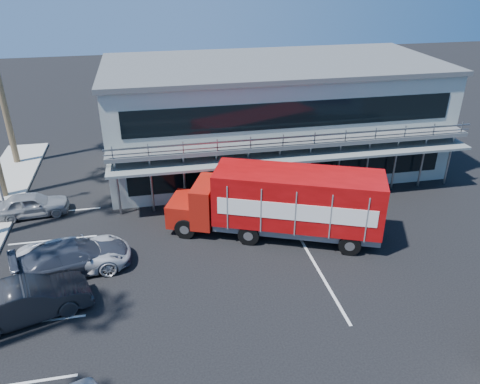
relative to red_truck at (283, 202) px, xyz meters
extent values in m
plane|color=black|center=(-1.09, -5.29, -2.07)|extent=(120.00, 120.00, 0.00)
cube|color=#A5AB9C|center=(1.91, 9.71, 1.43)|extent=(22.00, 10.00, 7.00)
cube|color=#515454|center=(1.91, 9.71, 5.08)|extent=(22.40, 10.40, 0.30)
cube|color=#515454|center=(1.91, 4.11, 1.53)|extent=(22.00, 1.20, 0.25)
cube|color=gray|center=(1.91, 3.56, 2.03)|extent=(22.00, 0.08, 0.90)
cube|color=slate|center=(1.91, 3.81, 0.83)|extent=(22.00, 1.80, 0.15)
cube|color=black|center=(1.91, 4.69, -0.47)|extent=(20.00, 0.06, 1.60)
cube|color=black|center=(1.91, 4.69, 3.13)|extent=(20.00, 0.06, 1.60)
cube|color=#9A150C|center=(-4.98, 2.00, -1.00)|extent=(2.30, 2.81, 1.29)
cube|color=#9A150C|center=(-3.88, 1.56, -0.40)|extent=(2.00, 2.90, 2.26)
cube|color=black|center=(-3.88, 1.56, 0.24)|extent=(0.90, 2.14, 0.75)
cube|color=#B00A0D|center=(0.71, -0.29, 0.30)|extent=(8.99, 5.70, 2.80)
cube|color=slate|center=(0.71, -0.29, -1.37)|extent=(8.84, 5.33, 0.32)
cube|color=white|center=(0.21, -1.54, 0.19)|extent=(7.36, 2.98, 0.91)
cube|color=white|center=(1.22, 0.97, 0.19)|extent=(7.36, 2.98, 0.91)
cylinder|color=black|center=(-5.12, 0.78, -1.51)|extent=(1.14, 0.68, 1.12)
cylinder|color=black|center=(-4.24, 2.97, -1.51)|extent=(1.14, 0.68, 1.12)
cylinder|color=black|center=(-1.92, -0.50, -1.51)|extent=(1.14, 0.68, 1.12)
cylinder|color=black|center=(-1.04, 1.69, -1.51)|extent=(1.14, 0.68, 1.12)
cylinder|color=black|center=(2.87, -2.43, -1.51)|extent=(1.14, 0.68, 1.12)
cylinder|color=black|center=(3.75, -0.23, -1.51)|extent=(1.14, 0.68, 1.12)
imported|color=black|center=(-12.10, -4.09, -1.24)|extent=(5.35, 3.25, 1.67)
imported|color=silver|center=(-10.59, -0.90, -1.33)|extent=(5.50, 2.86, 1.48)
imported|color=#333844|center=(-10.59, -1.16, -1.29)|extent=(5.81, 3.68, 1.57)
imported|color=gray|center=(-13.59, 5.00, -1.38)|extent=(4.20, 1.99, 1.39)
camera|label=1|loc=(-6.43, -20.70, 11.54)|focal=35.00mm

